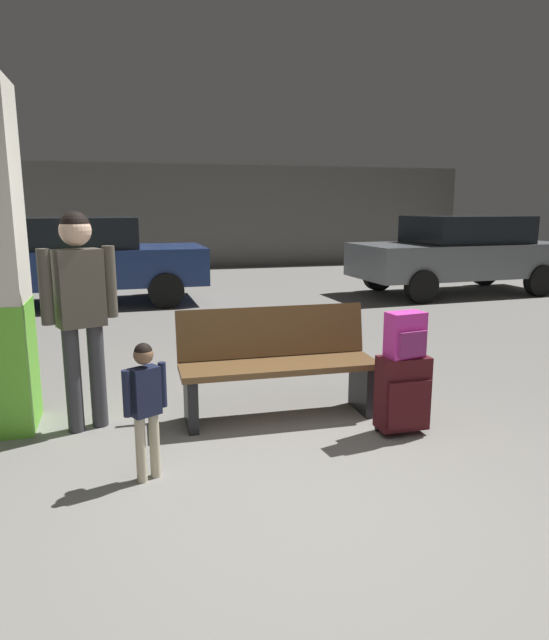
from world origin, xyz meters
TOP-DOWN VIEW (x-y plane):
  - ground_plane at (0.00, 4.00)m, footprint 18.00×18.00m
  - garage_back_wall at (0.00, 12.86)m, footprint 18.00×0.12m
  - bench at (0.25, 1.50)m, footprint 1.61×0.56m
  - suitcase at (1.07, 0.87)m, footprint 0.38×0.23m
  - backpack_bright at (1.07, 0.87)m, footprint 0.30×0.23m
  - child at (-0.84, 0.63)m, footprint 0.27×0.18m
  - adult at (-1.25, 1.60)m, footprint 0.54×0.31m
  - parked_car_far at (-1.60, 7.54)m, footprint 4.12×1.84m
  - parked_car_side at (5.47, 6.93)m, footprint 4.18×1.96m

SIDE VIEW (x-z plane):
  - ground_plane at x=0.00m, z-range -0.10..0.00m
  - suitcase at x=1.07m, z-range 0.02..0.62m
  - bench at x=0.25m, z-range 0.00..0.88m
  - child at x=-0.84m, z-range 0.10..1.00m
  - backpack_bright at x=1.07m, z-range 0.60..0.94m
  - parked_car_far at x=-1.60m, z-range 0.05..1.56m
  - parked_car_side at x=5.47m, z-range 0.05..1.56m
  - adult at x=-1.25m, z-range 0.20..1.87m
  - garage_back_wall at x=0.00m, z-range 0.00..2.80m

